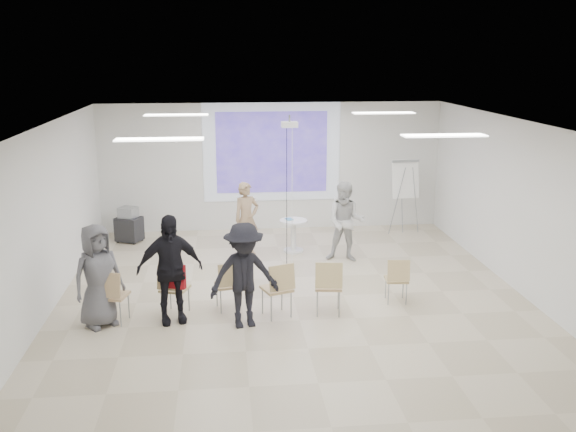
{
  "coord_description": "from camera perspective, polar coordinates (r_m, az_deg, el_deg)",
  "views": [
    {
      "loc": [
        -1.15,
        -10.35,
        4.12
      ],
      "look_at": [
        0.0,
        0.8,
        1.25
      ],
      "focal_mm": 40.0,
      "sensor_mm": 36.0,
      "label": 1
    }
  ],
  "objects": [
    {
      "name": "player_right",
      "position": [
        12.92,
        5.17,
        -0.14
      ],
      "size": [
        1.02,
        0.9,
        1.8
      ],
      "primitive_type": "imported",
      "rotation": [
        0.0,
        0.0,
        -0.27
      ],
      "color": "silver",
      "rests_on": "floor"
    },
    {
      "name": "chair_left_mid",
      "position": [
        10.45,
        -10.21,
        -6.11
      ],
      "size": [
        0.53,
        0.55,
        0.86
      ],
      "rotation": [
        0.0,
        0.0,
        -0.36
      ],
      "color": "#CFB678",
      "rests_on": "floor"
    },
    {
      "name": "audience_left",
      "position": [
        10.07,
        -10.5,
        -3.97
      ],
      "size": [
        1.29,
        0.95,
        1.99
      ],
      "primitive_type": "imported",
      "rotation": [
        0.0,
        0.0,
        0.24
      ],
      "color": "black",
      "rests_on": "floor"
    },
    {
      "name": "audience_mid",
      "position": [
        9.78,
        -3.93,
        -4.69
      ],
      "size": [
        1.32,
        0.89,
        1.87
      ],
      "primitive_type": "imported",
      "rotation": [
        0.0,
        0.0,
        0.2
      ],
      "color": "black",
      "rests_on": "floor"
    },
    {
      "name": "floor",
      "position": [
        11.22,
        0.42,
        -7.46
      ],
      "size": [
        8.0,
        9.0,
        0.1
      ],
      "primitive_type": "cube",
      "color": "beige",
      "rests_on": "ground"
    },
    {
      "name": "controller_left",
      "position": [
        13.45,
        -3.01,
        1.59
      ],
      "size": [
        0.08,
        0.12,
        0.04
      ],
      "primitive_type": "cube",
      "rotation": [
        0.0,
        0.0,
        0.45
      ],
      "color": "white",
      "rests_on": "player_left"
    },
    {
      "name": "ceiling",
      "position": [
        10.47,
        0.45,
        8.49
      ],
      "size": [
        8.0,
        9.0,
        0.1
      ],
      "primitive_type": "cube",
      "color": "white",
      "rests_on": "wall_back"
    },
    {
      "name": "av_cart",
      "position": [
        14.73,
        -13.95,
        -0.86
      ],
      "size": [
        0.65,
        0.6,
        0.79
      ],
      "rotation": [
        0.0,
        0.0,
        -0.43
      ],
      "color": "black",
      "rests_on": "floor"
    },
    {
      "name": "fluor_panel_se",
      "position": [
        9.47,
        13.7,
        6.97
      ],
      "size": [
        1.2,
        0.3,
        0.02
      ],
      "primitive_type": "cube",
      "color": "white",
      "rests_on": "ceiling"
    },
    {
      "name": "wall_left",
      "position": [
        11.07,
        -20.89,
        -0.3
      ],
      "size": [
        0.1,
        9.0,
        3.0
      ],
      "primitive_type": "cube",
      "color": "silver",
      "rests_on": "floor"
    },
    {
      "name": "laptop",
      "position": [
        10.62,
        -5.36,
        -5.92
      ],
      "size": [
        0.35,
        0.28,
        0.02
      ],
      "primitive_type": "imported",
      "rotation": [
        0.0,
        0.0,
        3.35
      ],
      "color": "black",
      "rests_on": "chair_left_inner"
    },
    {
      "name": "wall_back",
      "position": [
        15.18,
        -1.46,
        4.42
      ],
      "size": [
        8.0,
        0.1,
        3.0
      ],
      "primitive_type": "cube",
      "color": "silver",
      "rests_on": "floor"
    },
    {
      "name": "chair_far_left",
      "position": [
        10.34,
        -15.43,
        -6.58
      ],
      "size": [
        0.5,
        0.53,
        0.88
      ],
      "rotation": [
        0.0,
        0.0,
        -0.25
      ],
      "color": "tan",
      "rests_on": "floor"
    },
    {
      "name": "red_jacket",
      "position": [
        10.23,
        -10.17,
        -5.3
      ],
      "size": [
        0.41,
        0.23,
        0.38
      ],
      "primitive_type": "cube",
      "rotation": [
        0.0,
        0.0,
        -0.36
      ],
      "color": "maroon",
      "rests_on": "chair_left_mid"
    },
    {
      "name": "controller_right",
      "position": [
        13.05,
        4.21,
        1.45
      ],
      "size": [
        0.07,
        0.13,
        0.04
      ],
      "primitive_type": "cube",
      "rotation": [
        0.0,
        0.0,
        -0.27
      ],
      "color": "white",
      "rests_on": "player_right"
    },
    {
      "name": "audience_outer",
      "position": [
        10.22,
        -16.6,
        -4.59
      ],
      "size": [
        1.06,
        1.0,
        1.82
      ],
      "primitive_type": "imported",
      "rotation": [
        0.0,
        0.0,
        0.64
      ],
      "color": "slate",
      "rests_on": "floor"
    },
    {
      "name": "chair_right_inner",
      "position": [
        10.31,
        3.62,
        -5.96
      ],
      "size": [
        0.49,
        0.52,
        0.92
      ],
      "rotation": [
        0.0,
        0.0,
        -0.14
      ],
      "color": "tan",
      "rests_on": "floor"
    },
    {
      "name": "projection_halo",
      "position": [
        15.06,
        -1.45,
        5.69
      ],
      "size": [
        3.2,
        0.01,
        2.3
      ],
      "primitive_type": "cube",
      "color": "silver",
      "rests_on": "wall_back"
    },
    {
      "name": "flipchart_easel",
      "position": [
        14.98,
        10.39,
        3.18
      ],
      "size": [
        0.75,
        0.57,
        1.73
      ],
      "rotation": [
        0.0,
        0.0,
        0.09
      ],
      "color": "gray",
      "rests_on": "floor"
    },
    {
      "name": "chair_left_inner",
      "position": [
        10.52,
        -5.28,
        -5.86
      ],
      "size": [
        0.47,
        0.49,
        0.84
      ],
      "rotation": [
        0.0,
        0.0,
        0.21
      ],
      "color": "tan",
      "rests_on": "floor"
    },
    {
      "name": "projection_image",
      "position": [
        15.04,
        -1.44,
        5.68
      ],
      "size": [
        2.6,
        0.01,
        1.9
      ],
      "primitive_type": "cube",
      "color": "#4330A5",
      "rests_on": "wall_back"
    },
    {
      "name": "fluor_panel_ne",
      "position": [
        12.8,
        8.49,
        9.05
      ],
      "size": [
        1.2,
        0.3,
        0.02
      ],
      "primitive_type": "cube",
      "color": "white",
      "rests_on": "ceiling"
    },
    {
      "name": "player_left",
      "position": [
        13.26,
        -3.71,
        0.16
      ],
      "size": [
        0.76,
        0.67,
        1.75
      ],
      "primitive_type": "imported",
      "rotation": [
        0.0,
        0.0,
        0.45
      ],
      "color": "tan",
      "rests_on": "floor"
    },
    {
      "name": "chair_center",
      "position": [
        10.2,
        -0.83,
        -6.19
      ],
      "size": [
        0.56,
        0.58,
        0.92
      ],
      "rotation": [
        0.0,
        0.0,
        0.35
      ],
      "color": "tan",
      "rests_on": "floor"
    },
    {
      "name": "fluor_panel_nw",
      "position": [
        12.44,
        -9.9,
        8.84
      ],
      "size": [
        1.2,
        0.3,
        0.02
      ],
      "primitive_type": "cube",
      "color": "white",
      "rests_on": "ceiling"
    },
    {
      "name": "ceiling_projector",
      "position": [
        12.0,
        0.13,
        7.5
      ],
      "size": [
        0.3,
        0.25,
        3.0
      ],
      "color": "white",
      "rests_on": "ceiling"
    },
    {
      "name": "fluor_panel_sw",
      "position": [
        8.97,
        -11.35,
        6.7
      ],
      "size": [
        1.2,
        0.3,
        0.02
      ],
      "primitive_type": "cube",
      "color": "white",
      "rests_on": "ceiling"
    },
    {
      "name": "wall_right",
      "position": [
        11.88,
        20.24,
        0.71
      ],
      "size": [
        0.1,
        9.0,
        3.0
      ],
      "primitive_type": "cube",
      "color": "silver",
      "rests_on": "floor"
    },
    {
      "name": "chair_right_far",
      "position": [
        10.94,
        9.68,
        -5.35
      ],
      "size": [
        0.41,
        0.43,
        0.79
      ],
      "rotation": [
        0.0,
        0.0,
        -0.09
      ],
      "color": "tan",
      "rests_on": "floor"
    },
    {
      "name": "pedestal_table",
      "position": [
        13.55,
        0.49,
        -1.58
      ],
      "size": [
        0.71,
        0.71,
        0.72
      ],
      "rotation": [
        0.0,
        0.0,
        0.25
      ],
      "color": "silver",
      "rests_on": "floor"
    }
  ]
}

